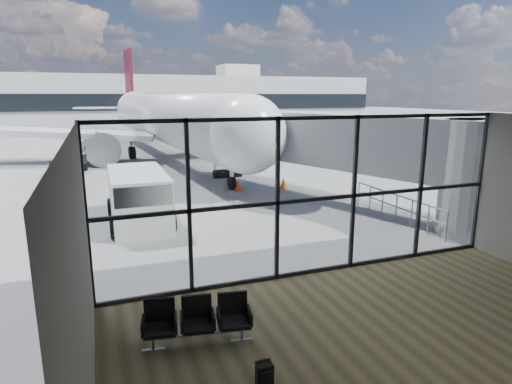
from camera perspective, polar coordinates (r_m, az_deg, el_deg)
ground at (r=50.82m, az=-14.13°, el=6.75°), size 220.00×220.00×0.00m
lounge_shell at (r=8.20m, az=24.41°, el=-5.27°), size 12.02×8.01×4.51m
glass_curtain_wall at (r=12.03m, az=8.09°, el=-0.71°), size 12.10×0.12×4.50m
jet_bridge at (r=20.41m, az=10.81°, el=6.19°), size 8.00×16.50×4.33m
apron_railing at (r=18.28m, az=18.22°, el=-1.50°), size 0.06×5.46×1.11m
far_terminal at (r=72.41m, az=-16.86°, el=11.63°), size 80.00×12.20×11.00m
tree_5 at (r=82.79m, az=-27.65°, el=11.98°), size 6.27×6.27×9.03m
seating_row at (r=9.26m, az=-7.84°, el=-16.32°), size 2.21×0.95×0.98m
backpack at (r=8.20m, az=1.16°, el=-23.17°), size 0.30×0.27×0.44m
airliner at (r=37.34m, az=-12.13°, el=9.56°), size 34.01×39.47×10.17m
service_van at (r=17.54m, az=-15.39°, el=-0.70°), size 2.37×4.82×2.09m
belt_loader at (r=30.59m, az=-23.59°, el=3.45°), size 2.34×4.22×1.85m
traffic_cone_a at (r=23.05m, az=-2.39°, el=0.89°), size 0.41×0.41×0.58m
traffic_cone_b at (r=23.56m, az=3.66°, el=1.18°), size 0.43×0.43×0.61m
traffic_cone_c at (r=29.59m, az=0.57°, el=3.54°), size 0.39×0.39×0.56m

